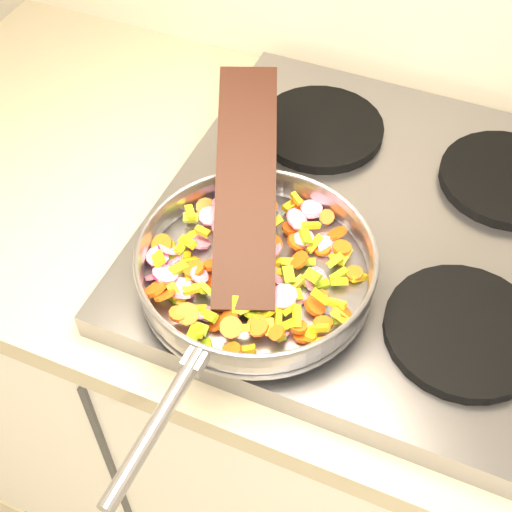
% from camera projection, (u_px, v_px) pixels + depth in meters
% --- Properties ---
extents(cooktop, '(0.60, 0.60, 0.04)m').
position_uv_depth(cooktop, '(381.00, 231.00, 0.98)').
color(cooktop, '#939399').
rests_on(cooktop, counter_top).
extents(grate_fl, '(0.19, 0.19, 0.02)m').
position_uv_depth(grate_fl, '(247.00, 259.00, 0.91)').
color(grate_fl, black).
rests_on(grate_fl, cooktop).
extents(grate_fr, '(0.19, 0.19, 0.02)m').
position_uv_depth(grate_fr, '(464.00, 331.00, 0.84)').
color(grate_fr, black).
rests_on(grate_fr, cooktop).
extents(grate_bl, '(0.19, 0.19, 0.02)m').
position_uv_depth(grate_bl, '(321.00, 128.00, 1.08)').
color(grate_bl, black).
rests_on(grate_bl, cooktop).
extents(grate_br, '(0.19, 0.19, 0.02)m').
position_uv_depth(grate_br, '(507.00, 179.00, 1.01)').
color(grate_br, black).
rests_on(grate_br, cooktop).
extents(saute_pan, '(0.32, 0.50, 0.05)m').
position_uv_depth(saute_pan, '(255.00, 266.00, 0.86)').
color(saute_pan, '#9E9EA5').
rests_on(saute_pan, grate_fl).
extents(vegetable_heap, '(0.28, 0.28, 0.05)m').
position_uv_depth(vegetable_heap, '(247.00, 269.00, 0.87)').
color(vegetable_heap, gold).
rests_on(vegetable_heap, saute_pan).
extents(wooden_spatula, '(0.19, 0.32, 0.13)m').
position_uv_depth(wooden_spatula, '(246.00, 183.00, 0.88)').
color(wooden_spatula, black).
rests_on(wooden_spatula, saute_pan).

